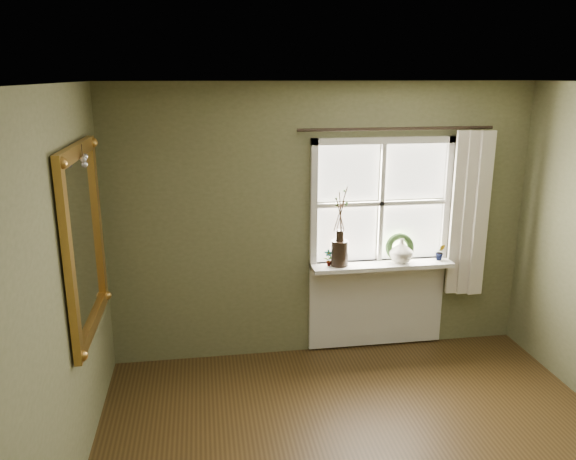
{
  "coord_description": "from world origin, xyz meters",
  "views": [
    {
      "loc": [
        -1.12,
        -2.74,
        2.65
      ],
      "look_at": [
        -0.45,
        1.55,
        1.45
      ],
      "focal_mm": 35.0,
      "sensor_mm": 36.0,
      "label": 1
    }
  ],
  "objects_px": {
    "cream_vase": "(401,251)",
    "gilt_mirror": "(84,240)",
    "wreath": "(400,250)",
    "dark_jug": "(339,253)"
  },
  "relations": [
    {
      "from": "dark_jug",
      "to": "cream_vase",
      "type": "distance_m",
      "value": 0.6
    },
    {
      "from": "cream_vase",
      "to": "gilt_mirror",
      "type": "xyz_separation_m",
      "value": [
        -2.7,
        -0.85,
        0.48
      ]
    },
    {
      "from": "cream_vase",
      "to": "gilt_mirror",
      "type": "height_order",
      "value": "gilt_mirror"
    },
    {
      "from": "cream_vase",
      "to": "gilt_mirror",
      "type": "distance_m",
      "value": 2.87
    },
    {
      "from": "dark_jug",
      "to": "gilt_mirror",
      "type": "bearing_deg",
      "value": -157.99
    },
    {
      "from": "gilt_mirror",
      "to": "cream_vase",
      "type": "bearing_deg",
      "value": 17.41
    },
    {
      "from": "dark_jug",
      "to": "gilt_mirror",
      "type": "distance_m",
      "value": 2.31
    },
    {
      "from": "wreath",
      "to": "gilt_mirror",
      "type": "xyz_separation_m",
      "value": [
        -2.7,
        -0.89,
        0.49
      ]
    },
    {
      "from": "dark_jug",
      "to": "gilt_mirror",
      "type": "relative_size",
      "value": 0.18
    },
    {
      "from": "cream_vase",
      "to": "wreath",
      "type": "xyz_separation_m",
      "value": [
        -0.0,
        0.04,
        -0.01
      ]
    }
  ]
}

